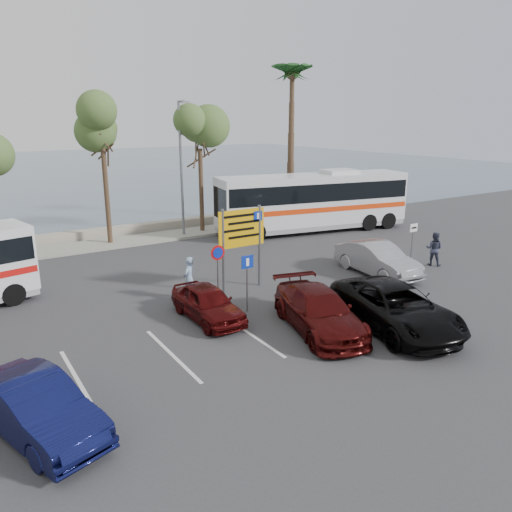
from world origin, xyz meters
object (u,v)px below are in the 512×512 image
coach_bus_right (313,203)px  suv_black (396,307)px  car_silver_b (377,259)px  car_maroon (319,311)px  car_blue (36,408)px  direction_sign (242,234)px  pedestrian_near (189,279)px  pedestrian_far (434,249)px  street_lamp_right (181,162)px  car_red (208,303)px

coach_bus_right → suv_black: size_ratio=2.30×
car_silver_b → car_maroon: bearing=-147.1°
coach_bus_right → car_blue: (-19.14, -13.60, -1.12)m
direction_sign → car_maroon: 5.48m
suv_black → coach_bus_right: bearing=74.0°
direction_sign → car_blue: 11.43m
pedestrian_near → pedestrian_far: pedestrian_near is taller
car_blue → car_silver_b: 16.49m
pedestrian_near → pedestrian_far: (12.51, -2.07, -0.06)m
suv_black → pedestrian_near: pedestrian_near is taller
pedestrian_far → street_lamp_right: bearing=2.1°
car_red → pedestrian_far: 12.82m
car_red → car_maroon: bearing=-46.6°
coach_bus_right → car_blue: bearing=-144.6°
car_blue → pedestrian_near: size_ratio=2.37×
direction_sign → car_blue: bearing=-146.1°
street_lamp_right → coach_bus_right: (7.76, -3.02, -2.77)m
pedestrian_near → car_blue: bearing=3.3°
car_blue → car_red: size_ratio=1.13×
direction_sign → pedestrian_far: bearing=-11.8°
car_blue → pedestrian_far: pedestrian_far is taller
street_lamp_right → car_maroon: (-2.00, -15.52, -3.88)m
car_maroon → car_silver_b: 7.34m
car_maroon → pedestrian_far: (10.00, 3.11, 0.13)m
coach_bus_right → car_silver_b: bearing=-110.2°
street_lamp_right → car_silver_b: 13.38m
pedestrian_near → pedestrian_far: 12.68m
street_lamp_right → suv_black: size_ratio=1.43×
direction_sign → car_red: (-2.83, -2.26, -1.78)m
street_lamp_right → pedestrian_far: street_lamp_right is taller
car_silver_b → direction_sign: bearing=169.6°
coach_bus_right → car_maroon: (-9.76, -12.50, -1.11)m
car_maroon → direction_sign: bearing=104.9°
direction_sign → car_silver_b: 6.87m
car_silver_b → street_lamp_right: bearing=114.7°
direction_sign → suv_black: size_ratio=0.64×
car_maroon → pedestrian_far: size_ratio=2.91×
direction_sign → car_silver_b: direction_sign is taller
car_maroon → car_silver_b: car_silver_b is taller
pedestrian_far → car_blue: bearing=71.5°
car_silver_b → pedestrian_near: 9.12m
car_maroon → pedestrian_far: 10.47m
car_red → car_silver_b: 9.29m
coach_bus_right → car_silver_b: size_ratio=2.78×
car_blue → car_maroon: (9.38, 1.09, 0.01)m
street_lamp_right → car_red: bearing=-111.0°
direction_sign → pedestrian_near: size_ratio=1.98×
car_maroon → pedestrian_near: 5.76m
car_silver_b → coach_bus_right: bearing=74.2°
suv_black → pedestrian_far: 8.78m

